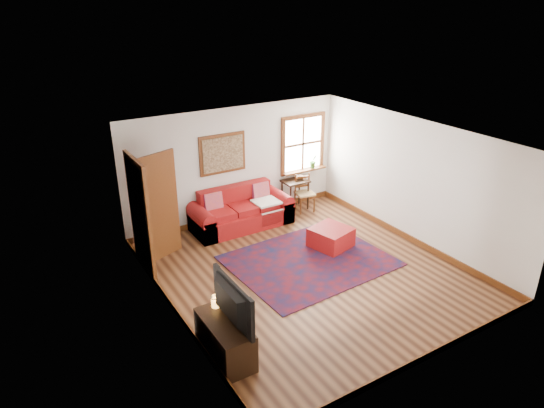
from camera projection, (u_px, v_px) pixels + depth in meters
ground at (307, 272)px, 8.77m from camera, size 5.50×5.50×0.00m
room_envelope at (309, 187)px, 8.13m from camera, size 5.04×5.54×2.52m
window at (304, 150)px, 11.22m from camera, size 1.18×0.20×1.38m
doorway at (151, 210)px, 8.69m from camera, size 0.89×1.08×2.14m
framed_artwork at (223, 154)px, 10.14m from camera, size 1.05×0.07×0.85m
persian_rug at (309, 261)px, 9.11m from camera, size 2.95×2.41×0.02m
red_leather_sofa at (241, 214)px, 10.43m from camera, size 2.16×0.89×0.84m
red_ottoman at (331, 238)px, 9.57m from camera, size 0.85×0.85×0.40m
side_table at (295, 185)px, 11.14m from camera, size 0.58×0.44×0.70m
ladder_back_chair at (304, 191)px, 11.12m from camera, size 0.46×0.45×0.86m
media_cabinet at (225, 339)px, 6.62m from camera, size 0.46×1.03×0.57m
television at (226, 304)px, 6.36m from camera, size 0.14×1.08×0.62m
candle_hurricane at (215, 302)px, 6.78m from camera, size 0.12×0.12×0.18m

